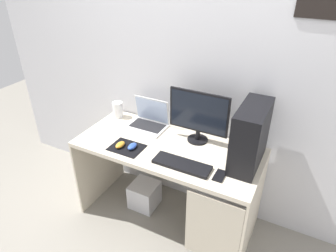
{
  "coord_description": "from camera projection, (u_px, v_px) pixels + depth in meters",
  "views": [
    {
      "loc": [
        0.9,
        -1.75,
        2.09
      ],
      "look_at": [
        0.0,
        0.0,
        0.95
      ],
      "focal_mm": 32.07,
      "sensor_mm": 36.0,
      "label": 1
    }
  ],
  "objects": [
    {
      "name": "cell_phone",
      "position": [
        220.0,
        176.0,
        2.04
      ],
      "size": [
        0.07,
        0.13,
        0.01
      ],
      "primitive_type": "cube",
      "color": "black",
      "rests_on": "desk"
    },
    {
      "name": "desk",
      "position": [
        169.0,
        163.0,
        2.42
      ],
      "size": [
        1.47,
        0.66,
        0.77
      ],
      "color": "beige",
      "rests_on": "ground_plane"
    },
    {
      "name": "mouse_left",
      "position": [
        132.0,
        146.0,
        2.31
      ],
      "size": [
        0.06,
        0.1,
        0.03
      ],
      "primitive_type": "ellipsoid",
      "color": "#2D51B2",
      "rests_on": "mousepad"
    },
    {
      "name": "mouse_right",
      "position": [
        120.0,
        145.0,
        2.33
      ],
      "size": [
        0.06,
        0.1,
        0.03
      ],
      "primitive_type": "ellipsoid",
      "color": "orange",
      "rests_on": "mousepad"
    },
    {
      "name": "pc_tower",
      "position": [
        250.0,
        136.0,
        2.06
      ],
      "size": [
        0.18,
        0.44,
        0.45
      ],
      "primitive_type": "cube",
      "color": "black",
      "rests_on": "desk"
    },
    {
      "name": "monitor",
      "position": [
        199.0,
        115.0,
        2.31
      ],
      "size": [
        0.48,
        0.17,
        0.43
      ],
      "color": "black",
      "rests_on": "desk"
    },
    {
      "name": "laptop",
      "position": [
        148.0,
        121.0,
        2.61
      ],
      "size": [
        0.33,
        0.25,
        0.24
      ],
      "color": "white",
      "rests_on": "desk"
    },
    {
      "name": "subwoofer",
      "position": [
        145.0,
        195.0,
        2.81
      ],
      "size": [
        0.24,
        0.24,
        0.24
      ],
      "primitive_type": "cube",
      "color": "silver",
      "rests_on": "ground_plane"
    },
    {
      "name": "mousepad",
      "position": [
        127.0,
        148.0,
        2.33
      ],
      "size": [
        0.26,
        0.2,
        0.0
      ],
      "primitive_type": "cube",
      "color": "black",
      "rests_on": "desk"
    },
    {
      "name": "keyboard",
      "position": [
        182.0,
        164.0,
        2.13
      ],
      "size": [
        0.42,
        0.14,
        0.02
      ],
      "primitive_type": "cube",
      "color": "black",
      "rests_on": "desk"
    },
    {
      "name": "speaker",
      "position": [
        118.0,
        110.0,
        2.75
      ],
      "size": [
        0.09,
        0.09,
        0.14
      ],
      "primitive_type": "cylinder",
      "color": "white",
      "rests_on": "desk"
    },
    {
      "name": "wall_back",
      "position": [
        190.0,
        67.0,
        2.38
      ],
      "size": [
        4.0,
        0.05,
        2.6
      ],
      "color": "silver",
      "rests_on": "ground_plane"
    },
    {
      "name": "ground_plane",
      "position": [
        168.0,
        216.0,
        2.75
      ],
      "size": [
        8.0,
        8.0,
        0.0
      ],
      "primitive_type": "plane",
      "color": "gray"
    }
  ]
}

